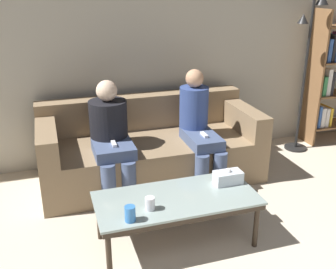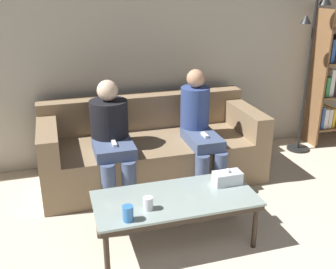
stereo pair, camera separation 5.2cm
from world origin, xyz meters
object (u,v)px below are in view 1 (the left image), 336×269
at_px(seated_person_left_end, 111,135).
at_px(tissue_box, 228,177).
at_px(couch, 150,149).
at_px(cup_near_right, 130,214).
at_px(cup_near_left, 150,204).
at_px(seated_person_mid_left, 198,126).
at_px(coffee_table, 177,202).
at_px(standing_lamp, 308,58).

bearing_deg(seated_person_left_end, tissue_box, -48.13).
height_order(couch, cup_near_right, couch).
relative_size(couch, cup_near_right, 19.59).
bearing_deg(cup_near_left, seated_person_mid_left, 53.01).
bearing_deg(cup_near_left, tissue_box, 15.12).
xyz_separation_m(cup_near_left, cup_near_right, (-0.16, -0.10, 0.01)).
bearing_deg(tissue_box, cup_near_right, -161.60).
xyz_separation_m(couch, cup_near_right, (-0.50, -1.34, 0.16)).
relative_size(cup_near_left, cup_near_right, 0.86).
bearing_deg(seated_person_left_end, coffee_table, -71.39).
distance_m(coffee_table, standing_lamp, 2.48).
height_order(cup_near_right, tissue_box, tissue_box).
height_order(coffee_table, tissue_box, tissue_box).
distance_m(couch, tissue_box, 1.13).
height_order(couch, seated_person_left_end, seated_person_left_end).
bearing_deg(coffee_table, seated_person_left_end, 108.61).
bearing_deg(cup_near_right, seated_person_left_end, 86.22).
bearing_deg(standing_lamp, seated_person_left_end, -171.05).
relative_size(cup_near_right, seated_person_left_end, 0.10).
bearing_deg(seated_person_mid_left, cup_near_right, -129.80).
relative_size(cup_near_left, seated_person_left_end, 0.09).
bearing_deg(coffee_table, tissue_box, 10.27).
height_order(cup_near_right, seated_person_left_end, seated_person_left_end).
relative_size(cup_near_left, seated_person_mid_left, 0.09).
relative_size(seated_person_left_end, seated_person_mid_left, 0.96).
distance_m(tissue_box, standing_lamp, 2.06).
bearing_deg(standing_lamp, couch, -175.02).
height_order(cup_near_left, cup_near_right, cup_near_right).
xyz_separation_m(cup_near_left, standing_lamp, (2.21, 1.41, 0.64)).
xyz_separation_m(couch, cup_near_left, (-0.34, -1.25, 0.15)).
bearing_deg(couch, cup_near_left, -105.17).
distance_m(tissue_box, seated_person_left_end, 1.17).
height_order(cup_near_left, standing_lamp, standing_lamp).
height_order(seated_person_left_end, seated_person_mid_left, seated_person_mid_left).
height_order(coffee_table, cup_near_left, cup_near_left).
bearing_deg(seated_person_mid_left, couch, 150.97).
distance_m(standing_lamp, seated_person_left_end, 2.38).
bearing_deg(cup_near_left, cup_near_right, -149.12).
distance_m(seated_person_left_end, seated_person_mid_left, 0.85).
bearing_deg(cup_near_right, standing_lamp, 32.42).
bearing_deg(coffee_table, couch, 84.72).
xyz_separation_m(tissue_box, standing_lamp, (1.52, 1.22, 0.64)).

